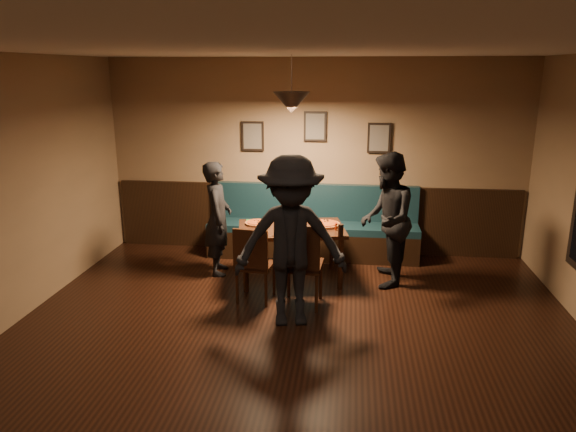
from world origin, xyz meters
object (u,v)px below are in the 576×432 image
Objects in this scene: booth_bench at (313,223)px; chair_near_left at (256,263)px; diner_front at (291,242)px; diner_left at (218,218)px; chair_near_right at (302,263)px; diner_right at (386,220)px; tabasco_bottle at (336,226)px; soda_glass at (341,230)px; dining_table at (291,254)px.

booth_bench reaches higher than chair_near_left.
diner_left is at bearing 118.83° from diner_front.
chair_near_right is 0.67× the size of diner_left.
diner_right is at bearing -42.90° from booth_bench.
diner_left reaches higher than booth_bench.
chair_near_left is 8.51× the size of tabasco_bottle.
booth_bench is at bearing 109.13° from soda_glass.
dining_table is 0.88× the size of diner_left.
soda_glass is at bearing 50.21° from chair_near_right.
diner_right is at bearing 7.96° from tabasco_bottle.
chair_near_left is 1.71m from diner_right.
diner_front is at bearing -41.68° from chair_near_left.
diner_left is (-0.98, 0.14, 0.40)m from dining_table.
chair_near_left is 1.07m from diner_left.
booth_bench is 0.97m from dining_table.
chair_near_right reaches higher than dining_table.
chair_near_left is 0.50× the size of diner_front.
chair_near_left is 6.29× the size of soda_glass.
diner_right is 0.64m from soda_glass.
soda_glass reaches higher than dining_table.
chair_near_left is 0.91× the size of chair_near_right.
chair_near_left is at bearing -150.94° from diner_left.
diner_front reaches higher than dining_table.
diner_right is at bearing -9.80° from dining_table.
chair_near_left is at bearing -108.90° from booth_bench.
diner_front is at bearing -96.20° from chair_near_right.
chair_near_right is at bearing -0.84° from chair_near_left.
chair_near_left reaches higher than dining_table.
dining_table is 1.31× the size of chair_near_right.
dining_table is 12.28× the size of tabasco_bottle.
diner_right reaches higher than tabasco_bottle.
diner_front is 1.04m from soda_glass.
dining_table is 0.70m from tabasco_bottle.
booth_bench is 3.28× the size of chair_near_left.
chair_near_left is 0.55× the size of diner_right.
booth_bench reaches higher than dining_table.
diner_right is at bearing 41.40° from chair_near_right.
tabasco_bottle is (0.43, 1.14, -0.15)m from diner_front.
soda_glass is at bearing -70.87° from booth_bench.
chair_near_right is 0.80m from tabasco_bottle.
soda_glass is (0.42, 0.44, 0.28)m from chair_near_right.
diner_left is (-1.19, 0.88, 0.25)m from chair_near_right.
diner_left is 0.83× the size of diner_front.
diner_left is 10.34× the size of soda_glass.
booth_bench is 20.65× the size of soda_glass.
diner_left is 1.56m from tabasco_bottle.
booth_bench is at bearing 77.27° from diner_front.
chair_near_right is 0.62m from diner_front.
soda_glass is at bearing -114.66° from diner_left.
chair_near_right is (0.21, -0.73, 0.15)m from dining_table.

